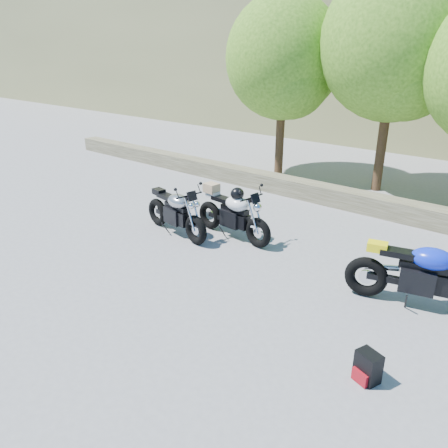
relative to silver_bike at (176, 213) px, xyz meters
The scene contains 8 objects.
ground 1.98m from the silver_bike, 40.86° to the right, with size 90.00×90.00×0.00m, color slate.
stone_wall 4.50m from the silver_bike, 71.26° to the left, with size 22.00×0.55×0.50m, color #4C4532.
tree_decid_left 6.72m from the silver_bike, 99.18° to the left, with size 3.67×3.67×5.62m.
tree_decid_mid 7.57m from the silver_bike, 69.52° to the left, with size 4.08×4.08×6.24m.
silver_bike is the anchor object (origin of this frame).
white_bike 1.31m from the silver_bike, 32.05° to the left, with size 2.20×0.70×1.22m.
blue_bike 5.32m from the silver_bike, ahead, with size 2.35×0.91×1.20m.
backpack 5.69m from the silver_bike, 18.95° to the right, with size 0.37×0.35×0.42m.
Camera 1 is at (5.40, -5.28, 4.03)m, focal length 35.00 mm.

